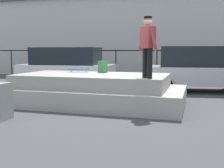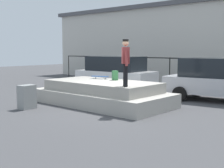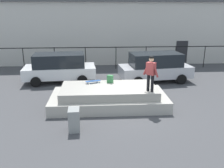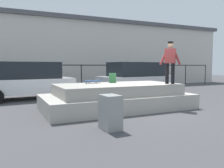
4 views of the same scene
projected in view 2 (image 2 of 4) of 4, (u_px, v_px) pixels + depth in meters
ground_plane at (113, 109)px, 11.78m from camera, size 60.00×60.00×0.00m
concrete_ledge at (102, 94)px, 12.70m from camera, size 5.70×2.84×0.96m
skateboarder at (125, 60)px, 10.70m from camera, size 0.65×0.65×1.64m
skateboard at (100, 77)px, 13.64m from camera, size 0.79×0.43×0.12m
backpack at (115, 75)px, 13.06m from camera, size 0.34×0.32×0.40m
car_white_hatchback_near at (116, 72)px, 17.81m from camera, size 4.71×2.44×1.86m
car_silver_hatchback_mid at (220, 79)px, 13.48m from camera, size 4.83×2.61×1.88m
utility_box at (27, 97)px, 11.77m from camera, size 0.47×0.62×0.91m
fence_row at (206, 67)px, 17.67m from camera, size 24.06×0.06×1.76m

